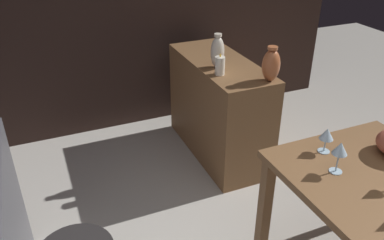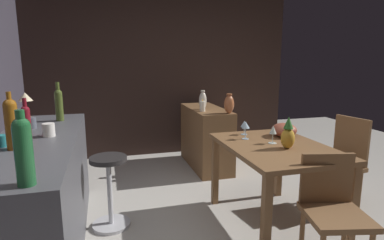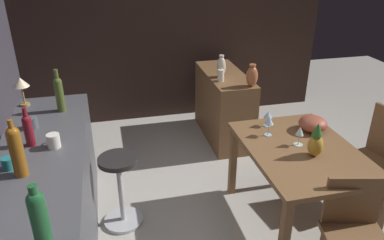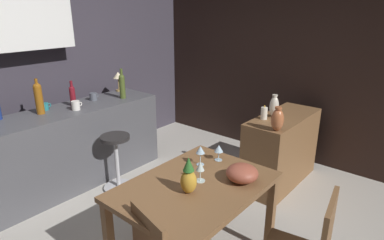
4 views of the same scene
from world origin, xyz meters
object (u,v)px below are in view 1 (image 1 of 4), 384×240
at_px(sideboard_cabinet, 219,108).
at_px(vase_ceramic_ivory, 217,52).
at_px(wine_glass_right, 340,150).
at_px(vase_copper, 271,65).
at_px(pillar_candle_tall, 220,66).
at_px(wine_glass_center, 327,135).

height_order(sideboard_cabinet, vase_ceramic_ivory, vase_ceramic_ivory).
bearing_deg(vase_ceramic_ivory, wine_glass_right, -179.69).
bearing_deg(sideboard_cabinet, vase_ceramic_ivory, 142.31).
relative_size(wine_glass_right, vase_copper, 0.69).
bearing_deg(wine_glass_right, pillar_candle_tall, 2.59).
xyz_separation_m(wine_glass_right, vase_copper, (0.93, -0.21, 0.07)).
xyz_separation_m(sideboard_cabinet, wine_glass_right, (-1.40, 0.07, 0.46)).
height_order(pillar_candle_tall, vase_ceramic_ivory, vase_ceramic_ivory).
relative_size(wine_glass_right, wine_glass_center, 1.20).
xyz_separation_m(wine_glass_center, vase_ceramic_ivory, (1.13, 0.07, 0.10)).
xyz_separation_m(wine_glass_right, vase_ceramic_ivory, (1.30, 0.01, 0.07)).
relative_size(sideboard_cabinet, wine_glass_center, 7.90).
xyz_separation_m(wine_glass_center, pillar_candle_tall, (1.00, 0.12, 0.04)).
xyz_separation_m(wine_glass_right, wine_glass_center, (0.17, -0.06, -0.03)).
bearing_deg(vase_copper, vase_ceramic_ivory, 30.90).
bearing_deg(vase_copper, sideboard_cabinet, 16.39).
height_order(wine_glass_right, pillar_candle_tall, pillar_candle_tall).
height_order(wine_glass_center, vase_copper, vase_copper).
xyz_separation_m(sideboard_cabinet, wine_glass_center, (-1.24, 0.01, 0.43)).
distance_m(sideboard_cabinet, wine_glass_center, 1.31).
bearing_deg(pillar_candle_tall, vase_copper, -131.38).
height_order(sideboard_cabinet, wine_glass_right, wine_glass_right).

